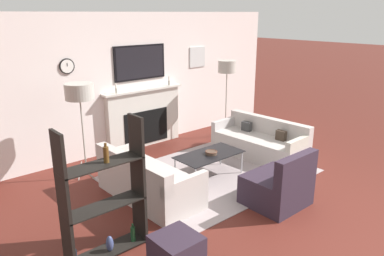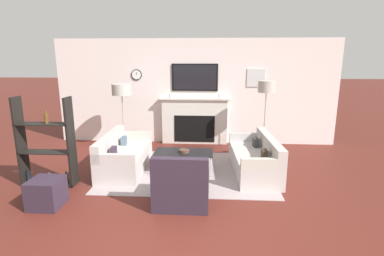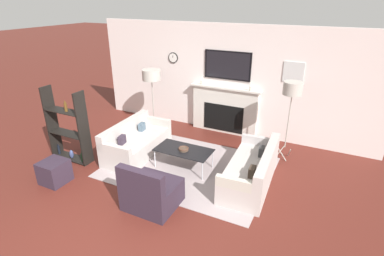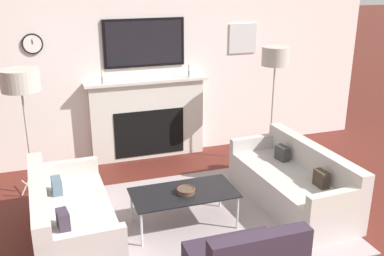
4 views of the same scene
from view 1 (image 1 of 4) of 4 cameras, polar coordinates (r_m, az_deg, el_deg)
ground_plane at (r=5.30m, az=21.72°, el=-14.61°), size 60.00×60.00×0.00m
fireplace_wall at (r=7.76m, az=-7.87°, el=6.10°), size 7.26×0.28×2.70m
area_rug at (r=6.54m, az=2.90°, el=-7.03°), size 3.26×2.41×0.01m
couch_left at (r=5.67m, az=-6.81°, el=-8.15°), size 0.83×1.73×0.73m
couch_right at (r=7.36m, az=10.35°, el=-2.28°), size 0.86×1.85×0.72m
armchair at (r=5.59m, az=13.03°, el=-8.74°), size 0.83×0.76×0.84m
coffee_table at (r=6.29m, az=2.66°, el=-4.19°), size 1.15×0.59×0.42m
decorative_bowl at (r=6.26m, az=2.96°, el=-3.74°), size 0.21×0.21×0.06m
floor_lamp_left at (r=6.21m, az=-16.79°, el=5.20°), size 0.46×0.46×1.63m
floor_lamp_right at (r=8.14m, az=5.36°, el=9.12°), size 0.39×0.39×1.72m
shelf_unit at (r=4.35m, az=-13.23°, el=-10.37°), size 0.95×0.28×1.58m
ottoman at (r=4.20m, az=-2.37°, el=-18.71°), size 0.46×0.46×0.44m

